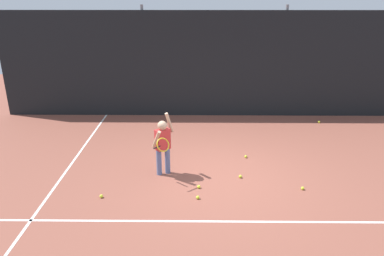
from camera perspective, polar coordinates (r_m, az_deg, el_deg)
name	(u,v)px	position (r m, az deg, el deg)	size (l,w,h in m)	color
ground_plane	(220,176)	(7.82, 4.44, -7.58)	(20.00, 20.00, 0.00)	brown
court_line_baseline	(226,221)	(6.45, 5.37, -14.38)	(9.00, 0.05, 0.00)	white
court_line_sideline	(77,156)	(9.14, -17.55, -4.16)	(0.05, 9.00, 0.00)	white
back_fence_windscreen	(213,65)	(11.17, 3.34, 9.82)	(12.89, 0.08, 3.18)	black
fence_post_0	(7,62)	(12.60, -27.03, 9.22)	(0.09, 0.09, 3.33)	slate
fence_post_1	(144,62)	(11.31, -7.51, 10.20)	(0.09, 0.09, 3.33)	slate
fence_post_2	(282,62)	(11.51, 13.99, 9.95)	(0.09, 0.09, 3.33)	slate
tennis_player	(163,143)	(7.61, -4.61, -2.35)	(0.47, 0.87, 1.35)	slate
tennis_ball_0	(198,197)	(7.01, 0.91, -10.82)	(0.07, 0.07, 0.07)	#CCE033
tennis_ball_1	(246,157)	(8.70, 8.42, -4.44)	(0.07, 0.07, 0.07)	#CCE033
tennis_ball_2	(101,196)	(7.25, -14.04, -10.33)	(0.07, 0.07, 0.07)	#CCE033
tennis_ball_3	(303,188)	(7.62, 16.95, -9.02)	(0.07, 0.07, 0.07)	#CCE033
tennis_ball_4	(240,176)	(7.79, 7.60, -7.54)	(0.07, 0.07, 0.07)	#CCE033
tennis_ball_5	(199,187)	(7.35, 1.08, -9.20)	(0.07, 0.07, 0.07)	#CCE033
tennis_ball_6	(319,122)	(11.48, 19.28, 0.91)	(0.07, 0.07, 0.07)	#CCE033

